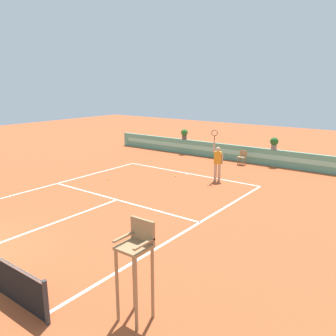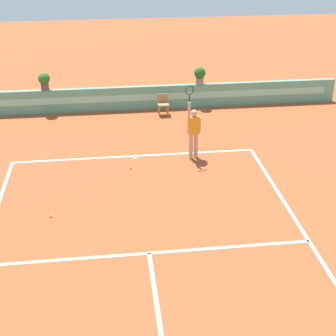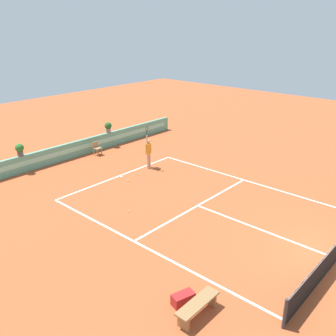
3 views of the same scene
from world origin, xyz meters
name	(u,v)px [view 2 (image 2 of 3)]	position (x,y,z in m)	size (l,w,h in m)	color
ground_plane	(151,263)	(0.00, 6.00, 0.00)	(60.00, 60.00, 0.00)	#A84C28
court_lines	(148,245)	(0.00, 6.72, 0.00)	(8.32, 11.94, 0.01)	white
back_wall_barrier	(127,98)	(0.00, 16.39, 0.50)	(18.00, 0.21, 1.00)	#599E84
ball_kid_chair	(163,103)	(1.42, 15.66, 0.48)	(0.44, 0.44, 0.85)	#99754C
tennis_player	(194,129)	(1.97, 11.52, 1.05)	(0.58, 0.34, 2.58)	tan
tennis_ball_near_baseline	(131,168)	(-0.20, 10.95, 0.03)	(0.07, 0.07, 0.07)	#CCE033
tennis_ball_mid_court	(51,216)	(-2.55, 8.36, 0.03)	(0.07, 0.07, 0.07)	#CCE033
potted_plant_right	(200,74)	(3.05, 16.39, 1.41)	(0.48, 0.48, 0.72)	gray
potted_plant_left	(44,80)	(-3.32, 16.39, 1.41)	(0.48, 0.48, 0.72)	#514C47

